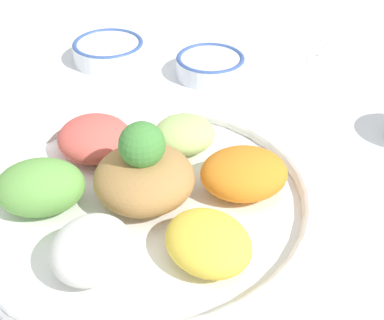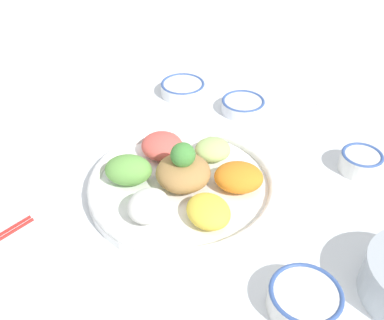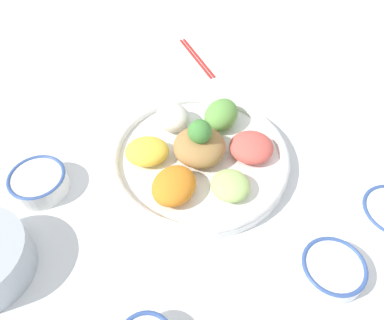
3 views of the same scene
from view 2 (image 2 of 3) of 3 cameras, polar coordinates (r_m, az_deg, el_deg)
ground_plane at (r=0.95m, az=-2.16°, el=-2.53°), size 2.40×2.40×0.00m
salad_platter at (r=0.90m, az=-1.18°, el=-2.70°), size 0.38×0.38×0.12m
sauce_bowl_red at (r=0.74m, az=14.11°, el=-16.73°), size 0.11×0.11×0.04m
rice_bowl_blue at (r=1.02m, az=20.65°, el=-0.13°), size 0.09×0.09×0.04m
sauce_bowl_dark at (r=1.23m, az=-1.20°, el=9.14°), size 0.12×0.12×0.03m
rice_bowl_plain at (r=1.16m, az=6.48°, el=6.96°), size 0.11×0.11×0.03m
serving_spoon_main at (r=1.24m, az=15.89°, el=6.86°), size 0.10×0.10×0.01m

